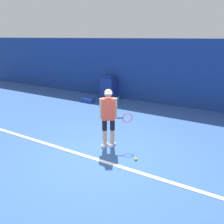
% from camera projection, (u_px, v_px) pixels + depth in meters
% --- Properties ---
extents(ground_plane, '(24.00, 24.00, 0.00)m').
position_uv_depth(ground_plane, '(99.00, 156.00, 5.78)').
color(ground_plane, '#2D5193').
extents(back_wall, '(24.00, 0.10, 2.92)m').
position_uv_depth(back_wall, '(164.00, 73.00, 9.82)').
color(back_wall, navy).
rests_on(back_wall, ground_plane).
extents(court_baseline, '(21.60, 0.10, 0.01)m').
position_uv_depth(court_baseline, '(95.00, 159.00, 5.64)').
color(court_baseline, white).
rests_on(court_baseline, ground_plane).
extents(tennis_player, '(0.77, 0.56, 1.68)m').
position_uv_depth(tennis_player, '(109.00, 116.00, 6.00)').
color(tennis_player, tan).
rests_on(tennis_player, ground_plane).
extents(tennis_ball, '(0.07, 0.07, 0.07)m').
position_uv_depth(tennis_ball, '(136.00, 159.00, 5.58)').
color(tennis_ball, '#D1E533').
rests_on(tennis_ball, ground_plane).
extents(covered_chair, '(0.67, 0.64, 1.15)m').
position_uv_depth(covered_chair, '(109.00, 88.00, 10.98)').
color(covered_chair, navy).
rests_on(covered_chair, ground_plane).
extents(equipment_bag, '(0.64, 0.35, 0.20)m').
position_uv_depth(equipment_bag, '(88.00, 100.00, 10.54)').
color(equipment_bag, '#1E3D99').
rests_on(equipment_bag, ground_plane).
extents(water_bottle, '(0.08, 0.08, 0.23)m').
position_uv_depth(water_bottle, '(119.00, 98.00, 10.84)').
color(water_bottle, '#33ADD6').
rests_on(water_bottle, ground_plane).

